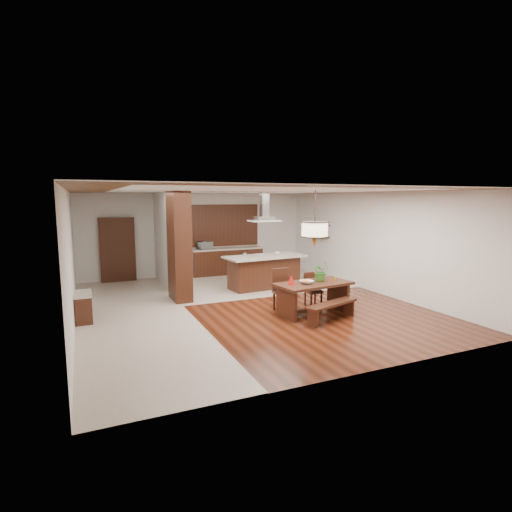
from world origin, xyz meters
name	(u,v)px	position (x,y,z in m)	size (l,w,h in m)	color
room_shell	(245,225)	(0.00, 0.00, 2.06)	(9.00, 9.04, 2.92)	#37150A
tile_hallway	(135,317)	(-2.75, 0.00, 0.01)	(2.50, 9.00, 0.01)	beige
tile_kitchen	(252,282)	(1.25, 2.50, 0.01)	(5.50, 4.00, 0.01)	beige
soffit_band	(245,191)	(0.00, 0.00, 2.88)	(8.00, 9.00, 0.02)	#402410
partition_pier	(179,246)	(-1.40, 1.20, 1.45)	(0.45, 1.00, 2.90)	black
partition_stub	(164,239)	(-1.40, 3.30, 1.45)	(0.18, 2.40, 2.90)	silver
hallway_console	(83,307)	(-3.81, 0.20, 0.32)	(0.37, 0.88, 0.63)	black
hallway_doorway	(118,250)	(-2.70, 4.40, 1.05)	(1.10, 0.20, 2.10)	black
rear_counter	(227,261)	(1.00, 4.20, 0.48)	(2.60, 0.62, 0.95)	black
kitchen_window	(224,225)	(1.00, 4.46, 1.75)	(2.60, 0.08, 1.50)	#9F5F2F
shelf_lower	(319,236)	(3.87, 2.60, 1.40)	(0.26, 0.90, 0.04)	black
shelf_upper	(320,225)	(3.87, 2.60, 1.80)	(0.26, 0.90, 0.04)	black
dining_table	(313,291)	(1.17, -1.38, 0.55)	(1.90, 1.12, 0.75)	black
dining_bench	(332,312)	(1.25, -2.02, 0.21)	(1.47, 0.32, 0.41)	black
dining_chair_left	(284,290)	(0.65, -0.89, 0.51)	(0.45, 0.45, 1.02)	black
dining_chair_right	(313,290)	(1.55, -0.78, 0.42)	(0.37, 0.37, 0.84)	black
pendant_lantern	(315,219)	(1.17, -1.38, 2.25)	(0.64, 0.64, 1.31)	beige
foliage_plant	(321,271)	(1.43, -1.27, 0.99)	(0.43, 0.37, 0.48)	#377326
fruit_bowl	(307,282)	(0.96, -1.42, 0.79)	(0.31, 0.31, 0.08)	#BEB3A6
napkin_cone	(291,279)	(0.59, -1.35, 0.87)	(0.15, 0.15, 0.23)	#B90D0D
gold_ornament	(334,279)	(1.72, -1.40, 0.80)	(0.08, 0.08, 0.11)	gold
kitchen_island	(264,271)	(1.27, 1.58, 0.51)	(2.51, 1.27, 1.00)	black
range_hood	(264,207)	(1.27, 1.58, 2.46)	(0.90, 0.55, 0.87)	silver
island_cup	(277,253)	(1.68, 1.52, 1.05)	(0.13, 0.13, 0.10)	white
microwave	(205,245)	(0.19, 4.19, 1.08)	(0.48, 0.33, 0.27)	#ACAFB3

